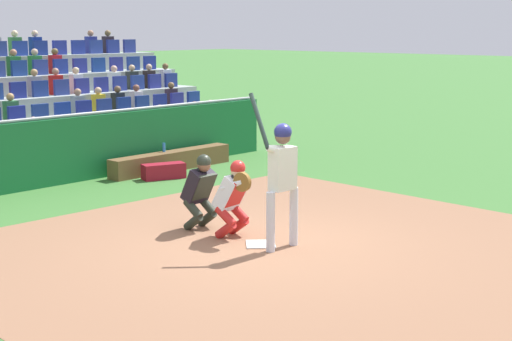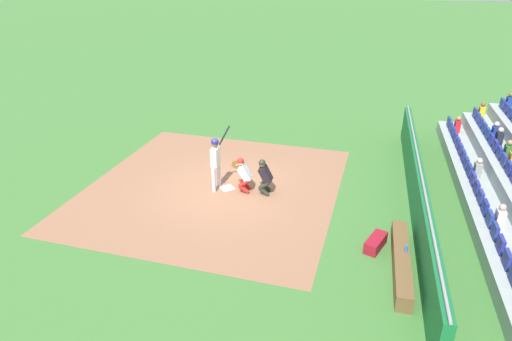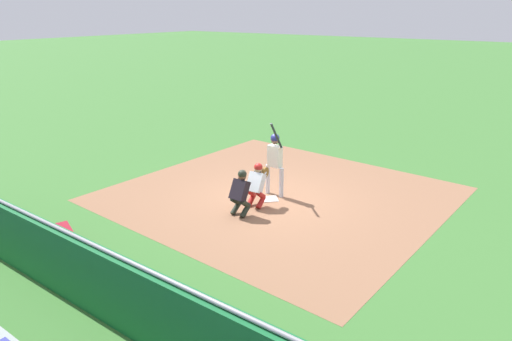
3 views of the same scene
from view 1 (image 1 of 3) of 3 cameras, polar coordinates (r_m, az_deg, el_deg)
The scene contains 10 objects.
ground_plane at distance 11.63m, azimuth 0.36°, elevation -5.62°, with size 160.00×160.00×0.00m, color #3B7031.
infield_dirt_patch at distance 11.32m, azimuth 2.25°, elevation -6.07°, with size 9.02×8.56×0.01m, color #8D6145.
home_plate_marker at distance 11.63m, azimuth 0.36°, elevation -5.54°, with size 0.44×0.44×0.02m, color white.
batter_at_plate at distance 11.19m, azimuth 1.94°, elevation -0.00°, with size 0.64×0.64×2.32m.
catcher_crouching at distance 11.87m, azimuth -1.69°, elevation -1.77°, with size 0.50×0.74×1.26m.
home_plate_umpire at distance 12.40m, azimuth -4.17°, elevation -1.32°, with size 0.47×0.48×1.28m.
dugout_wall at distance 16.25m, azimuth -16.27°, elevation 1.18°, with size 13.29×0.24×1.47m.
dugout_bench at distance 17.78m, azimuth -6.34°, elevation 0.73°, with size 3.39×0.40×0.44m, color brown.
water_bottle_on_bench at distance 17.70m, azimuth -6.92°, elevation 1.73°, with size 0.07×0.07×0.21m, color blue.
equipment_duffel_bag at distance 16.79m, azimuth -6.94°, elevation -0.05°, with size 0.93×0.36×0.34m, color maroon.
Camera 1 is at (8.30, 7.48, 3.25)m, focal length 53.36 mm.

